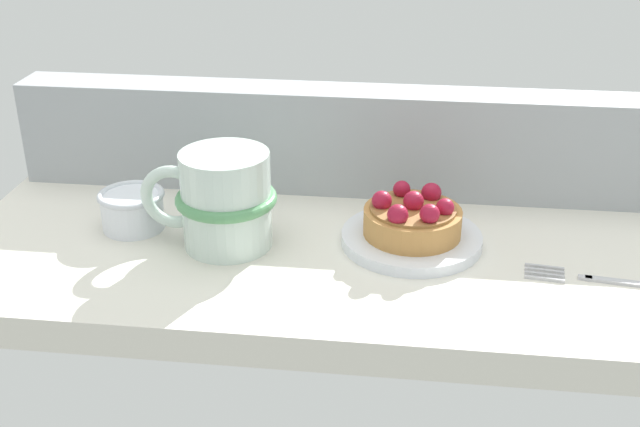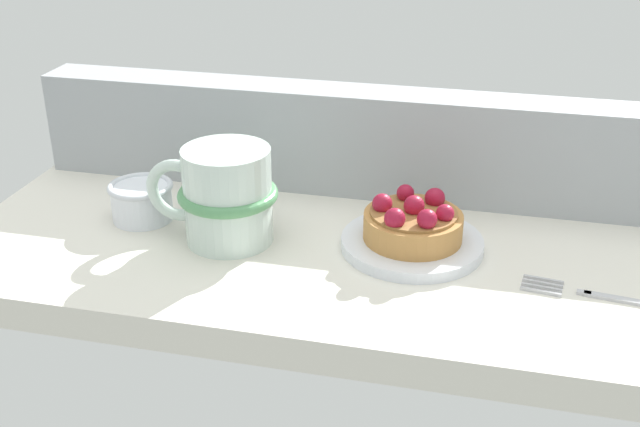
# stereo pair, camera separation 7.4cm
# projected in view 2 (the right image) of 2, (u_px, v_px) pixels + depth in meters

# --- Properties ---
(ground_plane) EXTENTS (0.81, 0.33, 0.03)m
(ground_plane) POSITION_uv_depth(u_px,v_px,m) (369.00, 262.00, 0.76)
(ground_plane) COLOR silver
(window_rail_back) EXTENTS (0.79, 0.06, 0.11)m
(window_rail_back) POSITION_uv_depth(u_px,v_px,m) (393.00, 144.00, 0.85)
(window_rail_back) COLOR #9EA3A8
(window_rail_back) RESTS_ON ground_plane
(dessert_plate) EXTENTS (0.14, 0.14, 0.01)m
(dessert_plate) POSITION_uv_depth(u_px,v_px,m) (412.00, 244.00, 0.75)
(dessert_plate) COLOR silver
(dessert_plate) RESTS_ON ground_plane
(raspberry_tart) EXTENTS (0.09, 0.09, 0.04)m
(raspberry_tart) POSITION_uv_depth(u_px,v_px,m) (413.00, 222.00, 0.74)
(raspberry_tart) COLOR #B77F42
(raspberry_tart) RESTS_ON dessert_plate
(coffee_mug) EXTENTS (0.13, 0.10, 0.09)m
(coffee_mug) POSITION_uv_depth(u_px,v_px,m) (225.00, 195.00, 0.75)
(coffee_mug) COLOR silver
(coffee_mug) RESTS_ON ground_plane
(dessert_fork) EXTENTS (0.17, 0.04, 0.01)m
(dessert_fork) POSITION_uv_depth(u_px,v_px,m) (619.00, 298.00, 0.67)
(dessert_fork) COLOR #B7B7BC
(dessert_fork) RESTS_ON ground_plane
(sugar_bowl) EXTENTS (0.07, 0.07, 0.04)m
(sugar_bowl) POSITION_uv_depth(u_px,v_px,m) (142.00, 200.00, 0.80)
(sugar_bowl) COLOR silver
(sugar_bowl) RESTS_ON ground_plane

